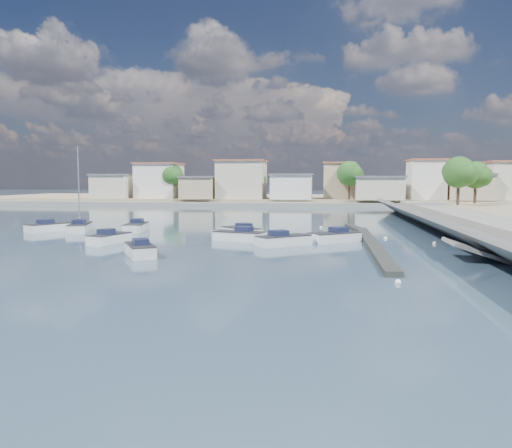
{
  "coord_description": "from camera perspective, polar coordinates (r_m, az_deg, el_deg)",
  "views": [
    {
      "loc": [
        3.23,
        -30.73,
        5.32
      ],
      "look_at": [
        -2.98,
        13.66,
        1.4
      ],
      "focal_mm": 35.0,
      "sensor_mm": 36.0,
      "label": 1
    }
  ],
  "objects": [
    {
      "name": "motorboat_c",
      "position": [
        44.29,
        -2.18,
        -1.41
      ],
      "size": [
        5.15,
        2.96,
        1.48
      ],
      "color": "white",
      "rests_on": "ground"
    },
    {
      "name": "breakwater",
      "position": [
        43.88,
        12.72,
        -1.87
      ],
      "size": [
        2.0,
        31.02,
        0.35
      ],
      "color": "black",
      "rests_on": "ground"
    },
    {
      "name": "motorboat_f",
      "position": [
        48.01,
        -1.86,
        -0.91
      ],
      "size": [
        4.4,
        4.44,
        1.48
      ],
      "color": "white",
      "rests_on": "ground"
    },
    {
      "name": "ground",
      "position": [
        71.0,
        5.33,
        0.68
      ],
      "size": [
        400.0,
        400.0,
        0.0
      ],
      "primitive_type": "plane",
      "color": "#273A4F",
      "rests_on": "ground"
    },
    {
      "name": "motorboat_e",
      "position": [
        56.8,
        -22.27,
        -0.37
      ],
      "size": [
        4.0,
        5.09,
        1.48
      ],
      "color": "white",
      "rests_on": "ground"
    },
    {
      "name": "motorboat_b",
      "position": [
        44.1,
        -16.2,
        -1.64
      ],
      "size": [
        2.66,
        4.61,
        1.48
      ],
      "color": "white",
      "rests_on": "ground"
    },
    {
      "name": "far_town",
      "position": [
        107.91,
        11.98,
        4.69
      ],
      "size": [
        113.01,
        12.8,
        8.35
      ],
      "color": "beige",
      "rests_on": "far_shore_land"
    },
    {
      "name": "motorboat_g",
      "position": [
        53.68,
        -13.58,
        -0.42
      ],
      "size": [
        2.65,
        5.56,
        1.48
      ],
      "color": "white",
      "rests_on": "ground"
    },
    {
      "name": "far_shore_quay",
      "position": [
        101.9,
        6.14,
        2.2
      ],
      "size": [
        160.0,
        2.5,
        0.8
      ],
      "primitive_type": "cube",
      "color": "slate",
      "rests_on": "ground"
    },
    {
      "name": "motorboat_d",
      "position": [
        43.61,
        8.66,
        -1.57
      ],
      "size": [
        4.79,
        4.26,
        1.48
      ],
      "color": "white",
      "rests_on": "ground"
    },
    {
      "name": "sailboat",
      "position": [
        55.71,
        -19.43,
        -0.34
      ],
      "size": [
        3.51,
        6.17,
        9.0
      ],
      "color": "white",
      "rests_on": "ground"
    },
    {
      "name": "motorboat_a",
      "position": [
        36.47,
        -13.18,
        -2.92
      ],
      "size": [
        3.5,
        4.46,
        1.48
      ],
      "color": "white",
      "rests_on": "ground"
    },
    {
      "name": "shore_trees",
      "position": [
        98.98,
        10.97,
        5.43
      ],
      "size": [
        74.56,
        38.32,
        7.92
      ],
      "color": "#38281E",
      "rests_on": "ground"
    },
    {
      "name": "motorboat_h",
      "position": [
        41.11,
        3.42,
        -1.92
      ],
      "size": [
        4.65,
        4.25,
        1.48
      ],
      "color": "white",
      "rests_on": "ground"
    },
    {
      "name": "seawall_walkway",
      "position": [
        46.53,
        27.08,
        -1.0
      ],
      "size": [
        5.0,
        90.0,
        1.8
      ],
      "primitive_type": "cube",
      "color": "slate",
      "rests_on": "ground"
    },
    {
      "name": "far_shore_land",
      "position": [
        122.86,
        6.46,
        2.81
      ],
      "size": [
        160.0,
        40.0,
        1.4
      ],
      "primitive_type": "cube",
      "color": "gray",
      "rests_on": "ground"
    },
    {
      "name": "mooring_buoys",
      "position": [
        44.21,
        13.13,
        -1.98
      ],
      "size": [
        9.92,
        30.36,
        0.34
      ],
      "color": "white",
      "rests_on": "ground"
    }
  ]
}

